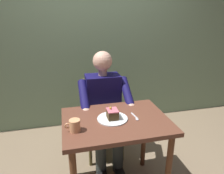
# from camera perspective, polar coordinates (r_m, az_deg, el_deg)

# --- Properties ---
(cafe_rear_panel) EXTENTS (6.40, 0.12, 3.00)m
(cafe_rear_panel) POSITION_cam_1_polar(r_m,az_deg,el_deg) (2.89, -6.26, 18.09)
(cafe_rear_panel) COLOR gray
(cafe_rear_panel) RESTS_ON ground
(dining_table) EXTENTS (0.88, 0.64, 0.75)m
(dining_table) POSITION_cam_1_polar(r_m,az_deg,el_deg) (1.77, 1.04, -12.30)
(dining_table) COLOR brown
(dining_table) RESTS_ON ground
(chair) EXTENTS (0.42, 0.42, 0.89)m
(chair) POSITION_cam_1_polar(r_m,az_deg,el_deg) (2.39, -2.89, -7.43)
(chair) COLOR brown
(chair) RESTS_ON ground
(seated_person) EXTENTS (0.53, 0.58, 1.23)m
(seated_person) POSITION_cam_1_polar(r_m,az_deg,el_deg) (2.17, -2.10, -5.90)
(seated_person) COLOR #131045
(seated_person) RESTS_ON ground
(dessert_plate) EXTENTS (0.25, 0.25, 0.01)m
(dessert_plate) POSITION_cam_1_polar(r_m,az_deg,el_deg) (1.70, 0.12, -8.86)
(dessert_plate) COLOR white
(dessert_plate) RESTS_ON dining_table
(cake_slice) EXTENTS (0.09, 0.11, 0.10)m
(cake_slice) POSITION_cam_1_polar(r_m,az_deg,el_deg) (1.68, 0.12, -7.54)
(cake_slice) COLOR #432F18
(cake_slice) RESTS_ON dessert_plate
(coffee_cup) EXTENTS (0.12, 0.08, 0.09)m
(coffee_cup) POSITION_cam_1_polar(r_m,az_deg,el_deg) (1.55, -10.47, -10.53)
(coffee_cup) COLOR #E49F6B
(coffee_cup) RESTS_ON dining_table
(dessert_spoon) EXTENTS (0.03, 0.14, 0.01)m
(dessert_spoon) POSITION_cam_1_polar(r_m,az_deg,el_deg) (1.74, 6.69, -8.50)
(dessert_spoon) COLOR silver
(dessert_spoon) RESTS_ON dining_table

